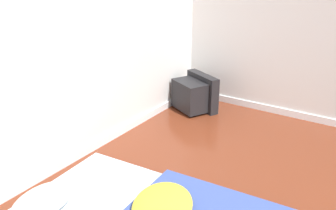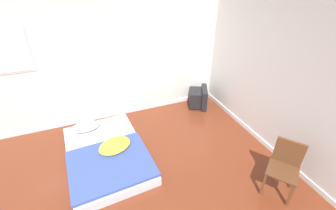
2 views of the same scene
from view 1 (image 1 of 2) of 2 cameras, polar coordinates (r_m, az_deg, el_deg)
name	(u,v)px [view 1 (image 1 of 2)]	position (r m, az deg, el deg)	size (l,w,h in m)	color
crt_tv	(195,94)	(4.95, 4.11, 1.71)	(0.60, 0.65, 0.47)	black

